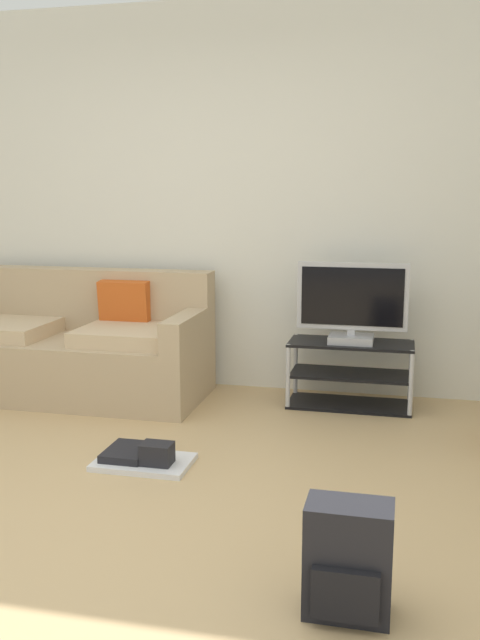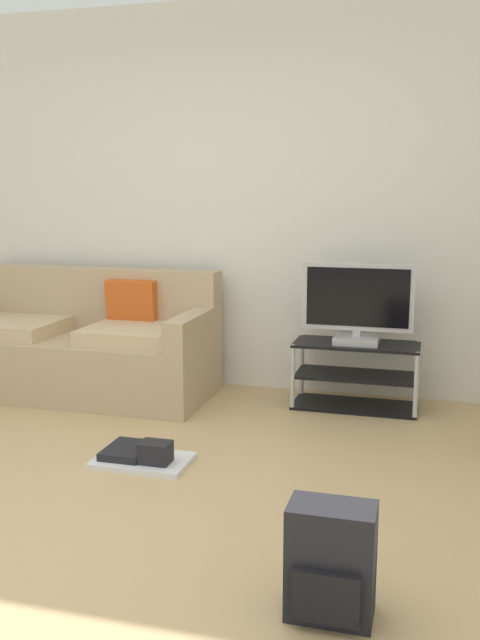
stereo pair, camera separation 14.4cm
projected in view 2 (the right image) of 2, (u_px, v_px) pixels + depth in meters
name	position (u px, v px, depth m)	size (l,w,h in m)	color
ground_plane	(66.00, 537.00, 2.90)	(9.00, 9.80, 0.02)	tan
wall_back	(230.00, 200.00, 4.97)	(9.00, 0.10, 2.70)	silver
couch	(82.00, 347.00, 4.93)	(1.87, 0.82, 0.86)	tan
tv_stand	(356.00, 375.00, 4.58)	(0.81, 0.36, 0.43)	black
flat_tv	(358.00, 304.00, 4.47)	(0.71, 0.22, 0.53)	#B2B2B7
backpack	(331.00, 563.00, 2.31)	(0.29, 0.25, 0.40)	black
floor_tray	(141.00, 456.00, 3.66)	(0.50, 0.33, 0.14)	silver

